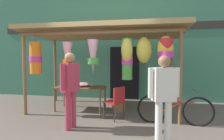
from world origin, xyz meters
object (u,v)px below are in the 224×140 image
wicker_basket_by_table (119,107)px  parked_bicycle (174,110)px  flower_heap_on_table (79,84)px  vendor_in_orange (70,84)px  shopper_by_bananas (164,92)px  display_table (81,89)px  folding_chair (116,100)px

wicker_basket_by_table → parked_bicycle: parked_bicycle is taller
wicker_basket_by_table → flower_heap_on_table: bearing=-175.1°
vendor_in_orange → shopper_by_bananas: bearing=-11.1°
flower_heap_on_table → wicker_basket_by_table: flower_heap_on_table is taller
shopper_by_bananas → flower_heap_on_table: bearing=140.5°
display_table → shopper_by_bananas: (2.26, -1.87, 0.30)m
folding_chair → wicker_basket_by_table: bearing=94.5°
display_table → parked_bicycle: bearing=-16.1°
wicker_basket_by_table → vendor_in_orange: (-0.82, -1.65, 0.89)m
wicker_basket_by_table → shopper_by_bananas: bearing=-60.8°
folding_chair → vendor_in_orange: size_ratio=0.50×
folding_chair → vendor_in_orange: (-0.89, -0.81, 0.49)m
wicker_basket_by_table → shopper_by_bananas: shopper_by_bananas is taller
flower_heap_on_table → vendor_in_orange: 1.61m
flower_heap_on_table → shopper_by_bananas: (2.34, -1.93, 0.17)m
vendor_in_orange → folding_chair: bearing=42.3°
display_table → vendor_in_orange: vendor_in_orange is taller
display_table → parked_bicycle: parked_bicycle is taller
parked_bicycle → flower_heap_on_table: bearing=163.2°
display_table → vendor_in_orange: bearing=-78.2°
folding_chair → shopper_by_bananas: 1.66m
display_table → folding_chair: bearing=-29.5°
wicker_basket_by_table → shopper_by_bananas: size_ratio=0.25×
flower_heap_on_table → vendor_in_orange: (0.39, -1.54, 0.22)m
flower_heap_on_table → display_table: bearing=-37.6°
vendor_in_orange → wicker_basket_by_table: bearing=63.6°
folding_chair → vendor_in_orange: 1.30m
flower_heap_on_table → shopper_by_bananas: shopper_by_bananas is taller
display_table → wicker_basket_by_table: bearing=8.3°
wicker_basket_by_table → display_table: bearing=-171.7°
display_table → folding_chair: folding_chair is taller
parked_bicycle → vendor_in_orange: size_ratio=1.04×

